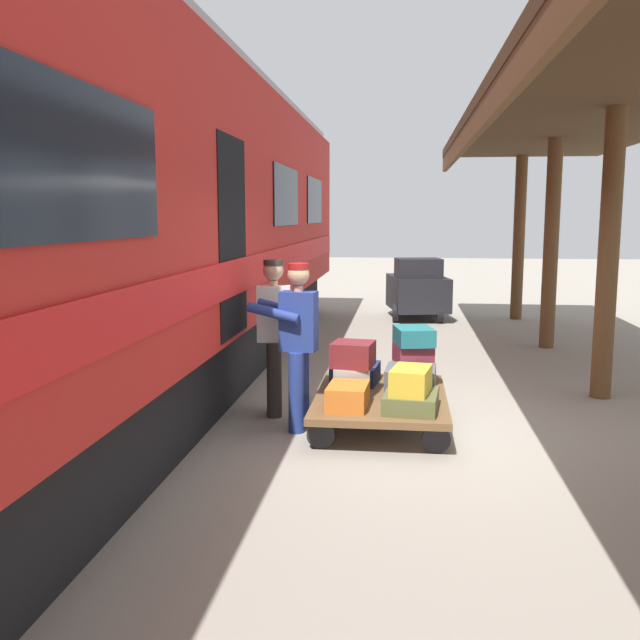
{
  "coord_description": "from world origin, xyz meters",
  "views": [
    {
      "loc": [
        0.36,
        6.95,
        2.17
      ],
      "look_at": [
        1.17,
        0.16,
        1.15
      ],
      "focal_mm": 39.43,
      "sensor_mm": 36.0,
      "label": 1
    }
  ],
  "objects_px": {
    "suitcase_brown_leather": "(410,373)",
    "suitcase_slate_roller": "(411,381)",
    "suitcase_navy_fabric": "(356,373)",
    "porter_in_overalls": "(297,340)",
    "suitcase_gray_aluminum": "(352,380)",
    "suitcase_olive_duffel": "(411,401)",
    "baggage_tug": "(418,290)",
    "suitcase_orange_carryall": "(348,396)",
    "suitcase_yellow_case": "(411,380)",
    "luggage_cart": "(381,399)",
    "suitcase_maroon_trunk": "(353,354)",
    "suitcase_teal_softside": "(414,336)",
    "train_car": "(90,226)",
    "suitcase_burgundy_valise": "(413,354)",
    "porter_by_door": "(276,331)"
  },
  "relations": [
    {
      "from": "suitcase_gray_aluminum",
      "to": "suitcase_navy_fabric",
      "type": "distance_m",
      "value": 0.54
    },
    {
      "from": "luggage_cart",
      "to": "suitcase_maroon_trunk",
      "type": "xyz_separation_m",
      "value": [
        0.29,
        0.01,
        0.47
      ]
    },
    {
      "from": "suitcase_navy_fabric",
      "to": "suitcase_orange_carryall",
      "type": "bearing_deg",
      "value": 90.0
    },
    {
      "from": "suitcase_olive_duffel",
      "to": "baggage_tug",
      "type": "height_order",
      "value": "baggage_tug"
    },
    {
      "from": "suitcase_olive_duffel",
      "to": "suitcase_navy_fabric",
      "type": "distance_m",
      "value": 1.23
    },
    {
      "from": "suitcase_brown_leather",
      "to": "porter_in_overalls",
      "type": "relative_size",
      "value": 0.3
    },
    {
      "from": "suitcase_olive_duffel",
      "to": "suitcase_maroon_trunk",
      "type": "distance_m",
      "value": 0.86
    },
    {
      "from": "suitcase_orange_carryall",
      "to": "suitcase_olive_duffel",
      "type": "xyz_separation_m",
      "value": [
        -0.6,
        0.0,
        -0.03
      ]
    },
    {
      "from": "suitcase_burgundy_valise",
      "to": "porter_by_door",
      "type": "distance_m",
      "value": 1.52
    },
    {
      "from": "luggage_cart",
      "to": "suitcase_navy_fabric",
      "type": "relative_size",
      "value": 3.3
    },
    {
      "from": "suitcase_gray_aluminum",
      "to": "suitcase_yellow_case",
      "type": "distance_m",
      "value": 0.83
    },
    {
      "from": "suitcase_navy_fabric",
      "to": "suitcase_burgundy_valise",
      "type": "height_order",
      "value": "suitcase_burgundy_valise"
    },
    {
      "from": "suitcase_olive_duffel",
      "to": "suitcase_yellow_case",
      "type": "xyz_separation_m",
      "value": [
        0.0,
        0.02,
        0.21
      ]
    },
    {
      "from": "suitcase_teal_softside",
      "to": "suitcase_orange_carryall",
      "type": "bearing_deg",
      "value": 58.25
    },
    {
      "from": "train_car",
      "to": "suitcase_brown_leather",
      "type": "height_order",
      "value": "train_car"
    },
    {
      "from": "suitcase_slate_roller",
      "to": "suitcase_maroon_trunk",
      "type": "relative_size",
      "value": 1.31
    },
    {
      "from": "train_car",
      "to": "suitcase_teal_softside",
      "type": "bearing_deg",
      "value": -169.26
    },
    {
      "from": "suitcase_navy_fabric",
      "to": "suitcase_slate_roller",
      "type": "relative_size",
      "value": 1.11
    },
    {
      "from": "suitcase_olive_duffel",
      "to": "suitcase_gray_aluminum",
      "type": "relative_size",
      "value": 1.39
    },
    {
      "from": "luggage_cart",
      "to": "porter_by_door",
      "type": "height_order",
      "value": "porter_by_door"
    },
    {
      "from": "suitcase_gray_aluminum",
      "to": "porter_in_overalls",
      "type": "xyz_separation_m",
      "value": [
        0.55,
        0.21,
        0.44
      ]
    },
    {
      "from": "suitcase_navy_fabric",
      "to": "porter_in_overalls",
      "type": "height_order",
      "value": "porter_in_overalls"
    },
    {
      "from": "suitcase_olive_duffel",
      "to": "suitcase_navy_fabric",
      "type": "xyz_separation_m",
      "value": [
        0.6,
        -1.08,
        0.01
      ]
    },
    {
      "from": "suitcase_brown_leather",
      "to": "suitcase_yellow_case",
      "type": "height_order",
      "value": "suitcase_yellow_case"
    },
    {
      "from": "suitcase_brown_leather",
      "to": "suitcase_slate_roller",
      "type": "distance_m",
      "value": 0.54
    },
    {
      "from": "suitcase_brown_leather",
      "to": "baggage_tug",
      "type": "height_order",
      "value": "baggage_tug"
    },
    {
      "from": "baggage_tug",
      "to": "suitcase_navy_fabric",
      "type": "bearing_deg",
      "value": 83.6
    },
    {
      "from": "suitcase_gray_aluminum",
      "to": "suitcase_teal_softside",
      "type": "distance_m",
      "value": 0.89
    },
    {
      "from": "baggage_tug",
      "to": "porter_by_door",
      "type": "bearing_deg",
      "value": 77.44
    },
    {
      "from": "suitcase_olive_duffel",
      "to": "suitcase_navy_fabric",
      "type": "bearing_deg",
      "value": -60.78
    },
    {
      "from": "suitcase_yellow_case",
      "to": "suitcase_burgundy_valise",
      "type": "bearing_deg",
      "value": -91.71
    },
    {
      "from": "suitcase_maroon_trunk",
      "to": "suitcase_teal_softside",
      "type": "bearing_deg",
      "value": -141.17
    },
    {
      "from": "suitcase_orange_carryall",
      "to": "suitcase_olive_duffel",
      "type": "relative_size",
      "value": 0.85
    },
    {
      "from": "suitcase_olive_duffel",
      "to": "suitcase_maroon_trunk",
      "type": "height_order",
      "value": "suitcase_maroon_trunk"
    },
    {
      "from": "suitcase_maroon_trunk",
      "to": "suitcase_teal_softside",
      "type": "distance_m",
      "value": 0.81
    },
    {
      "from": "suitcase_orange_carryall",
      "to": "suitcase_maroon_trunk",
      "type": "relative_size",
      "value": 1.3
    },
    {
      "from": "suitcase_slate_roller",
      "to": "porter_in_overalls",
      "type": "relative_size",
      "value": 0.31
    },
    {
      "from": "luggage_cart",
      "to": "suitcase_teal_softside",
      "type": "height_order",
      "value": "suitcase_teal_softside"
    },
    {
      "from": "suitcase_gray_aluminum",
      "to": "suitcase_teal_softside",
      "type": "xyz_separation_m",
      "value": [
        -0.64,
        -0.49,
        0.39
      ]
    },
    {
      "from": "luggage_cart",
      "to": "baggage_tug",
      "type": "bearing_deg",
      "value": -93.76
    },
    {
      "from": "porter_by_door",
      "to": "suitcase_maroon_trunk",
      "type": "bearing_deg",
      "value": 159.73
    },
    {
      "from": "suitcase_olive_duffel",
      "to": "suitcase_burgundy_valise",
      "type": "relative_size",
      "value": 1.5
    },
    {
      "from": "luggage_cart",
      "to": "suitcase_olive_duffel",
      "type": "bearing_deg",
      "value": 119.22
    },
    {
      "from": "suitcase_maroon_trunk",
      "to": "suitcase_teal_softside",
      "type": "relative_size",
      "value": 0.84
    },
    {
      "from": "suitcase_brown_leather",
      "to": "porter_by_door",
      "type": "xyz_separation_m",
      "value": [
        1.46,
        0.23,
        0.47
      ]
    },
    {
      "from": "train_car",
      "to": "suitcase_teal_softside",
      "type": "xyz_separation_m",
      "value": [
        -3.34,
        -0.63,
        -1.19
      ]
    },
    {
      "from": "suitcase_slate_roller",
      "to": "train_car",
      "type": "bearing_deg",
      "value": 2.49
    },
    {
      "from": "suitcase_brown_leather",
      "to": "suitcase_yellow_case",
      "type": "bearing_deg",
      "value": 89.8
    },
    {
      "from": "suitcase_yellow_case",
      "to": "porter_in_overalls",
      "type": "height_order",
      "value": "porter_in_overalls"
    },
    {
      "from": "suitcase_yellow_case",
      "to": "baggage_tug",
      "type": "distance_m",
      "value": 8.36
    }
  ]
}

